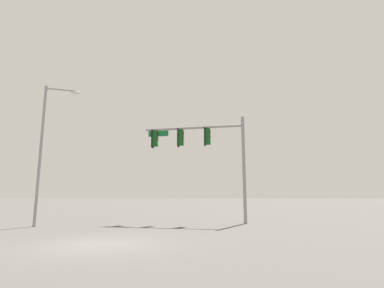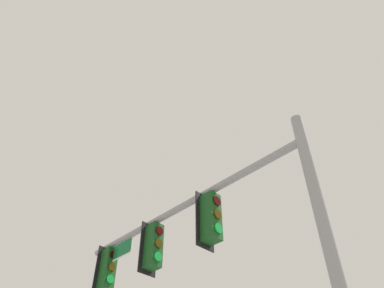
{
  "view_description": "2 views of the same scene",
  "coord_description": "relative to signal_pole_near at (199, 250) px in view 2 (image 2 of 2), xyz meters",
  "views": [
    {
      "loc": [
        -3.38,
        11.27,
        1.74
      ],
      "look_at": [
        -3.3,
        -10.93,
        5.61
      ],
      "focal_mm": 28.0,
      "sensor_mm": 36.0,
      "label": 1
    },
    {
      "loc": [
        -7.93,
        -2.84,
        1.69
      ],
      "look_at": [
        -4.0,
        -8.8,
        7.93
      ],
      "focal_mm": 35.0,
      "sensor_mm": 36.0,
      "label": 2
    }
  ],
  "objects": [
    {
      "name": "signal_pole_near",
      "position": [
        0.0,
        0.0,
        0.0
      ],
      "size": [
        6.89,
        1.7,
        7.05
      ],
      "color": "gray",
      "rests_on": "ground_plane"
    }
  ]
}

